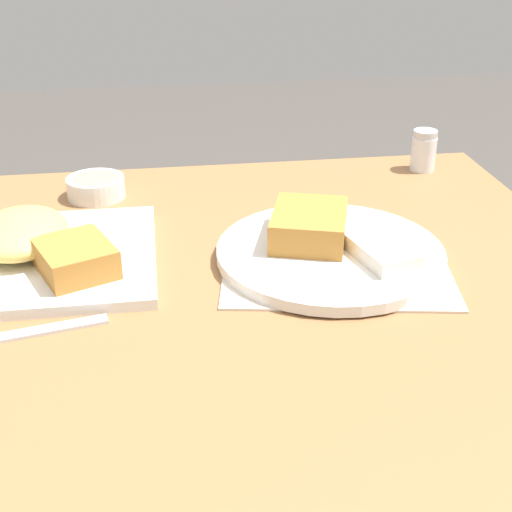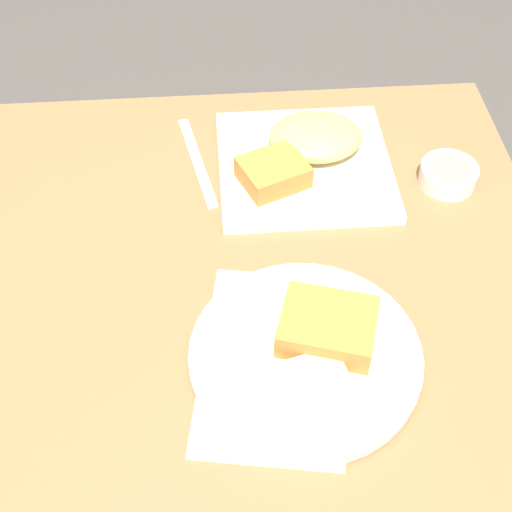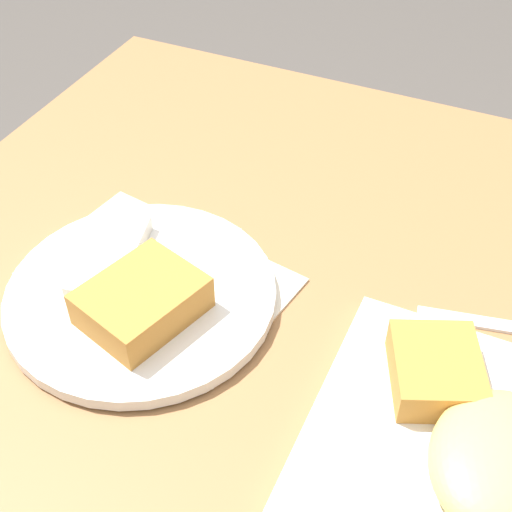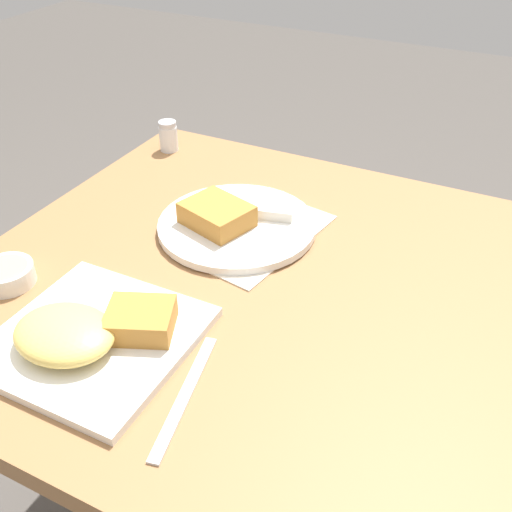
{
  "view_description": "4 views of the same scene",
  "coord_description": "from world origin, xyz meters",
  "px_view_note": "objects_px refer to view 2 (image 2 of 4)",
  "views": [
    {
      "loc": [
        0.7,
        -0.1,
        1.14
      ],
      "look_at": [
        0.0,
        0.0,
        0.77
      ],
      "focal_mm": 50.0,
      "sensor_mm": 36.0,
      "label": 1
    },
    {
      "loc": [
        0.02,
        0.59,
        1.47
      ],
      "look_at": [
        -0.03,
        -0.02,
        0.77
      ],
      "focal_mm": 50.0,
      "sensor_mm": 36.0,
      "label": 2
    },
    {
      "loc": [
        -0.51,
        -0.22,
        1.28
      ],
      "look_at": [
        -0.01,
        0.01,
        0.77
      ],
      "focal_mm": 50.0,
      "sensor_mm": 36.0,
      "label": 3
    },
    {
      "loc": [
        0.36,
        -0.7,
        1.31
      ],
      "look_at": [
        0.01,
        0.0,
        0.76
      ],
      "focal_mm": 42.0,
      "sensor_mm": 36.0,
      "label": 4
    }
  ],
  "objects_px": {
    "plate_square_near": "(305,155)",
    "butter_knife": "(197,161)",
    "sauce_ramekin": "(448,174)",
    "plate_oval_far": "(310,351)"
  },
  "relations": [
    {
      "from": "plate_square_near",
      "to": "plate_oval_far",
      "type": "xyz_separation_m",
      "value": [
        0.04,
        0.36,
        -0.0
      ]
    },
    {
      "from": "plate_square_near",
      "to": "butter_knife",
      "type": "bearing_deg",
      "value": -6.9
    },
    {
      "from": "butter_knife",
      "to": "sauce_ramekin",
      "type": "bearing_deg",
      "value": 67.1
    },
    {
      "from": "sauce_ramekin",
      "to": "plate_oval_far",
      "type": "bearing_deg",
      "value": 50.38
    },
    {
      "from": "plate_square_near",
      "to": "sauce_ramekin",
      "type": "xyz_separation_m",
      "value": [
        -0.21,
        0.06,
        -0.0
      ]
    },
    {
      "from": "plate_square_near",
      "to": "butter_knife",
      "type": "distance_m",
      "value": 0.17
    },
    {
      "from": "plate_square_near",
      "to": "butter_knife",
      "type": "relative_size",
      "value": 1.24
    },
    {
      "from": "plate_oval_far",
      "to": "sauce_ramekin",
      "type": "height_order",
      "value": "plate_oval_far"
    },
    {
      "from": "sauce_ramekin",
      "to": "plate_square_near",
      "type": "bearing_deg",
      "value": -14.54
    },
    {
      "from": "plate_oval_far",
      "to": "butter_knife",
      "type": "height_order",
      "value": "plate_oval_far"
    }
  ]
}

